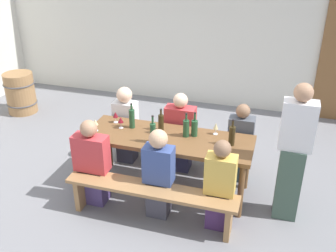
{
  "coord_description": "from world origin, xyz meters",
  "views": [
    {
      "loc": [
        1.21,
        -3.95,
        2.95
      ],
      "look_at": [
        0.0,
        0.0,
        0.9
      ],
      "focal_mm": 40.98,
      "sensor_mm": 36.0,
      "label": 1
    }
  ],
  "objects": [
    {
      "name": "wine_glass_4",
      "position": [
        -0.92,
        -0.11,
        0.86
      ],
      "size": [
        0.07,
        0.07,
        0.16
      ],
      "color": "silver",
      "rests_on": "tasting_table"
    },
    {
      "name": "wine_bottle_3",
      "position": [
        0.77,
        0.03,
        0.88
      ],
      "size": [
        0.07,
        0.07,
        0.33
      ],
      "color": "#332814",
      "rests_on": "tasting_table"
    },
    {
      "name": "wine_bottle_4",
      "position": [
        0.3,
        0.13,
        0.86
      ],
      "size": [
        0.08,
        0.08,
        0.31
      ],
      "color": "#234C2D",
      "rests_on": "tasting_table"
    },
    {
      "name": "seated_guest_far_2",
      "position": [
        0.83,
        0.51,
        0.51
      ],
      "size": [
        0.32,
        0.24,
        1.08
      ],
      "rotation": [
        0.0,
        0.0,
        -1.57
      ],
      "color": "#374F54",
      "rests_on": "ground"
    },
    {
      "name": "ground_plane",
      "position": [
        0.0,
        0.0,
        0.0
      ],
      "size": [
        24.0,
        24.0,
        0.0
      ],
      "primitive_type": "plane",
      "color": "slate"
    },
    {
      "name": "seated_guest_near_2",
      "position": [
        0.74,
        -0.51,
        0.51
      ],
      "size": [
        0.33,
        0.24,
        1.08
      ],
      "rotation": [
        0.0,
        0.0,
        1.57
      ],
      "color": "#482B5C",
      "rests_on": "ground"
    },
    {
      "name": "seated_guest_near_1",
      "position": [
        0.05,
        -0.51,
        0.53
      ],
      "size": [
        0.33,
        0.24,
        1.1
      ],
      "rotation": [
        0.0,
        0.0,
        1.57
      ],
      "color": "#45434F",
      "rests_on": "ground"
    },
    {
      "name": "seated_guest_far_0",
      "position": [
        -0.78,
        0.51,
        0.55
      ],
      "size": [
        0.33,
        0.24,
        1.13
      ],
      "rotation": [
        0.0,
        0.0,
        -1.57
      ],
      "color": "#333344",
      "rests_on": "ground"
    },
    {
      "name": "wine_glass_1",
      "position": [
        0.54,
        0.24,
        0.86
      ],
      "size": [
        0.06,
        0.06,
        0.15
      ],
      "color": "silver",
      "rests_on": "tasting_table"
    },
    {
      "name": "wine_bottle_2",
      "position": [
        -0.51,
        0.12,
        0.88
      ],
      "size": [
        0.07,
        0.07,
        0.33
      ],
      "color": "#234C2D",
      "rests_on": "tasting_table"
    },
    {
      "name": "standing_host",
      "position": [
        1.46,
        -0.1,
        0.8
      ],
      "size": [
        0.36,
        0.24,
        1.64
      ],
      "rotation": [
        0.0,
        0.0,
        3.14
      ],
      "color": "#3F574A",
      "rests_on": "ground"
    },
    {
      "name": "wine_bottle_1",
      "position": [
        -0.14,
        0.16,
        0.86
      ],
      "size": [
        0.07,
        0.07,
        0.29
      ],
      "color": "#332814",
      "rests_on": "tasting_table"
    },
    {
      "name": "back_wall",
      "position": [
        0.0,
        3.03,
        1.6
      ],
      "size": [
        14.0,
        0.2,
        3.2
      ],
      "primitive_type": "cube",
      "color": "silver",
      "rests_on": "ground"
    },
    {
      "name": "bench_far",
      "position": [
        0.0,
        0.66,
        0.36
      ],
      "size": [
        1.97,
        0.3,
        0.45
      ],
      "color": "#9E7247",
      "rests_on": "ground"
    },
    {
      "name": "bench_near",
      "position": [
        0.0,
        -0.66,
        0.36
      ],
      "size": [
        1.97,
        0.3,
        0.45
      ],
      "color": "#9E7247",
      "rests_on": "ground"
    },
    {
      "name": "seated_guest_far_1",
      "position": [
        0.02,
        0.51,
        0.53
      ],
      "size": [
        0.4,
        0.24,
        1.13
      ],
      "rotation": [
        0.0,
        0.0,
        -1.57
      ],
      "color": "#2E2F51",
      "rests_on": "ground"
    },
    {
      "name": "wine_bottle_0",
      "position": [
        -0.13,
        -0.18,
        0.88
      ],
      "size": [
        0.07,
        0.07,
        0.35
      ],
      "color": "#234C2D",
      "rests_on": "tasting_table"
    },
    {
      "name": "wine_glass_0",
      "position": [
        -0.78,
        0.19,
        0.86
      ],
      "size": [
        0.07,
        0.07,
        0.15
      ],
      "color": "silver",
      "rests_on": "tasting_table"
    },
    {
      "name": "tasting_table",
      "position": [
        0.0,
        0.0,
        0.67
      ],
      "size": [
        2.07,
        0.72,
        0.75
      ],
      "color": "brown",
      "rests_on": "ground"
    },
    {
      "name": "wine_barrel",
      "position": [
        -3.29,
        1.52,
        0.37
      ],
      "size": [
        0.55,
        0.55,
        0.75
      ],
      "color": "#9E7247",
      "rests_on": "ground"
    },
    {
      "name": "wine_glass_2",
      "position": [
        -0.21,
        0.06,
        0.86
      ],
      "size": [
        0.07,
        0.07,
        0.17
      ],
      "color": "silver",
      "rests_on": "tasting_table"
    },
    {
      "name": "seated_guest_near_0",
      "position": [
        -0.79,
        -0.51,
        0.51
      ],
      "size": [
        0.41,
        0.24,
        1.1
      ],
      "rotation": [
        0.0,
        0.0,
        1.57
      ],
      "color": "#4C3B70",
      "rests_on": "ground"
    },
    {
      "name": "wine_bottle_5",
      "position": [
        0.2,
        0.08,
        0.87
      ],
      "size": [
        0.08,
        0.08,
        0.31
      ],
      "color": "#234C2D",
      "rests_on": "tasting_table"
    },
    {
      "name": "wine_glass_3",
      "position": [
        -0.65,
        0.06,
        0.86
      ],
      "size": [
        0.07,
        0.07,
        0.15
      ],
      "color": "silver",
      "rests_on": "tasting_table"
    }
  ]
}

